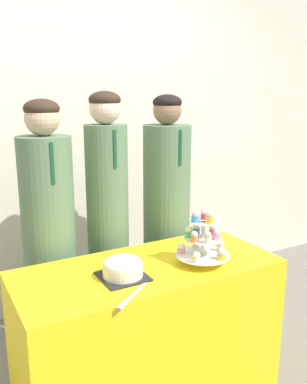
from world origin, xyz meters
The scene contains 8 objects.
wall_back centered at (0.00, 1.53, 1.35)m, with size 9.00×0.06×2.70m.
table centered at (0.00, 0.30, 0.38)m, with size 1.37×0.60×0.76m.
round_cake centered at (-0.17, 0.24, 0.81)m, with size 0.22×0.22×0.11m.
cake_knife centered at (-0.24, 0.03, 0.76)m, with size 0.24×0.19×0.01m.
cupcake_stand centered at (0.27, 0.19, 0.89)m, with size 0.28×0.28×0.29m.
student_0 centered at (-0.37, 0.82, 0.77)m, with size 0.30×0.31×1.60m.
student_1 centered at (0.00, 0.82, 0.80)m, with size 0.26×0.26×1.65m.
student_2 centered at (0.42, 0.82, 0.77)m, with size 0.31×0.32×1.63m.
Camera 1 is at (-0.93, -1.41, 1.62)m, focal length 38.00 mm.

